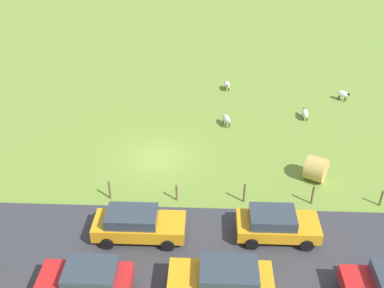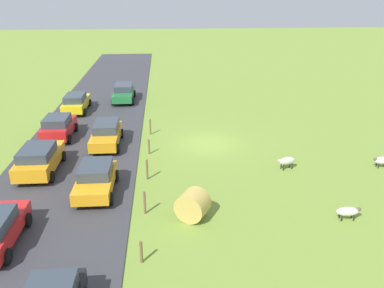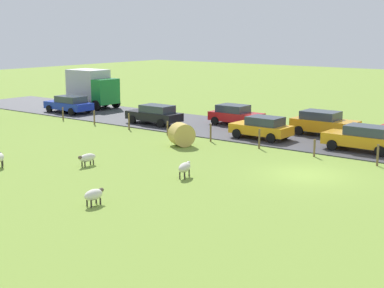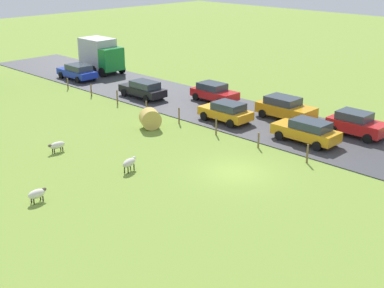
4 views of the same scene
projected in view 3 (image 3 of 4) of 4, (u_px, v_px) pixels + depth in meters
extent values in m
plane|color=olive|center=(306.00, 175.00, 29.25)|extent=(160.00, 160.00, 0.00)
cube|color=#38383D|center=(370.00, 147.00, 36.11)|extent=(8.00, 80.00, 0.06)
ellipsoid|color=silver|center=(93.00, 195.00, 24.08)|extent=(0.95, 0.47, 0.47)
ellipsoid|color=brown|center=(101.00, 190.00, 24.42)|extent=(0.26, 0.18, 0.20)
cylinder|color=#2D2823|center=(96.00, 200.00, 24.43)|extent=(0.07, 0.07, 0.29)
cylinder|color=#2D2823|center=(100.00, 201.00, 24.27)|extent=(0.07, 0.07, 0.29)
cylinder|color=#2D2823|center=(87.00, 203.00, 24.02)|extent=(0.07, 0.07, 0.29)
cylinder|color=#2D2823|center=(91.00, 204.00, 23.87)|extent=(0.07, 0.07, 0.29)
ellipsoid|color=beige|center=(184.00, 167.00, 28.53)|extent=(1.20, 0.76, 0.47)
ellipsoid|color=silver|center=(188.00, 163.00, 28.99)|extent=(0.30, 0.25, 0.20)
cylinder|color=#2D2823|center=(184.00, 173.00, 28.93)|extent=(0.07, 0.07, 0.37)
cylinder|color=#2D2823|center=(189.00, 173.00, 28.84)|extent=(0.07, 0.07, 0.37)
cylinder|color=#2D2823|center=(180.00, 175.00, 28.37)|extent=(0.07, 0.07, 0.37)
cylinder|color=#2D2823|center=(185.00, 176.00, 28.28)|extent=(0.07, 0.07, 0.37)
ellipsoid|color=silver|center=(87.00, 158.00, 31.09)|extent=(1.10, 0.47, 0.44)
ellipsoid|color=brown|center=(80.00, 157.00, 30.67)|extent=(0.26, 0.19, 0.20)
cylinder|color=#2D2823|center=(85.00, 165.00, 30.84)|extent=(0.07, 0.07, 0.29)
cylinder|color=#2D2823|center=(82.00, 164.00, 30.99)|extent=(0.07, 0.07, 0.29)
cylinder|color=#2D2823|center=(93.00, 163.00, 31.30)|extent=(0.07, 0.07, 0.29)
cylinder|color=#2D2823|center=(90.00, 162.00, 31.45)|extent=(0.07, 0.07, 0.29)
ellipsoid|color=black|center=(0.00, 154.00, 31.11)|extent=(0.30, 0.32, 0.20)
cylinder|color=#2D2823|center=(3.00, 163.00, 31.06)|extent=(0.07, 0.07, 0.37)
cylinder|color=#2D2823|center=(2.00, 165.00, 30.58)|extent=(0.07, 0.07, 0.37)
cylinder|color=tan|center=(182.00, 135.00, 36.34)|extent=(1.84, 1.72, 1.47)
cylinder|color=brown|center=(378.00, 155.00, 31.04)|extent=(0.12, 0.12, 1.21)
cylinder|color=brown|center=(314.00, 148.00, 33.31)|extent=(0.12, 0.12, 1.04)
cylinder|color=brown|center=(259.00, 139.00, 35.54)|extent=(0.12, 0.12, 1.24)
cylinder|color=brown|center=(211.00, 133.00, 37.79)|extent=(0.12, 0.12, 1.21)
cylinder|color=brown|center=(167.00, 128.00, 40.06)|extent=(0.12, 0.12, 1.01)
cylinder|color=brown|center=(129.00, 121.00, 42.29)|extent=(0.12, 0.12, 1.22)
cylinder|color=brown|center=(94.00, 118.00, 44.55)|extent=(0.12, 0.12, 1.10)
cylinder|color=brown|center=(63.00, 114.00, 46.81)|extent=(0.12, 0.12, 1.04)
cube|color=#197F33|center=(106.00, 92.00, 52.45)|extent=(2.51, 1.20, 2.30)
cube|color=#B2B2B7|center=(88.00, 86.00, 53.79)|extent=(2.51, 3.50, 3.07)
cylinder|color=black|center=(116.00, 103.00, 53.65)|extent=(0.30, 0.96, 0.96)
cylinder|color=black|center=(96.00, 105.00, 51.71)|extent=(0.30, 0.96, 0.96)
cylinder|color=black|center=(105.00, 101.00, 54.54)|extent=(0.30, 0.96, 0.96)
cylinder|color=black|center=(85.00, 104.00, 52.60)|extent=(0.30, 0.96, 0.96)
cylinder|color=black|center=(91.00, 100.00, 55.69)|extent=(0.30, 0.96, 0.96)
cylinder|color=black|center=(71.00, 103.00, 53.75)|extent=(0.30, 0.96, 0.96)
cube|color=red|center=(236.00, 117.00, 43.95)|extent=(1.87, 4.12, 0.66)
cube|color=#333D47|center=(233.00, 108.00, 44.01)|extent=(1.65, 2.27, 0.56)
cylinder|color=black|center=(257.00, 121.00, 43.93)|extent=(0.22, 0.64, 0.64)
cylinder|color=black|center=(244.00, 124.00, 42.48)|extent=(0.22, 0.64, 0.64)
cylinder|color=black|center=(229.00, 118.00, 45.54)|extent=(0.22, 0.64, 0.64)
cylinder|color=black|center=(215.00, 121.00, 44.09)|extent=(0.22, 0.64, 0.64)
cube|color=orange|center=(325.00, 125.00, 39.62)|extent=(1.97, 4.51, 0.80)
cube|color=#333D47|center=(321.00, 115.00, 39.69)|extent=(1.74, 2.48, 0.56)
cylinder|color=black|center=(350.00, 131.00, 39.59)|extent=(0.22, 0.64, 0.64)
cylinder|color=black|center=(339.00, 135.00, 38.06)|extent=(0.22, 0.64, 0.64)
cylinder|color=black|center=(312.00, 127.00, 41.35)|extent=(0.22, 0.64, 0.64)
cylinder|color=black|center=(299.00, 131.00, 39.82)|extent=(0.22, 0.64, 0.64)
cube|color=orange|center=(261.00, 129.00, 38.51)|extent=(1.86, 4.09, 0.63)
cube|color=#333D47|center=(265.00, 121.00, 38.21)|extent=(1.64, 2.25, 0.56)
cylinder|color=black|center=(237.00, 134.00, 38.65)|extent=(0.22, 0.64, 0.64)
cylinder|color=black|center=(251.00, 130.00, 40.09)|extent=(0.22, 0.64, 0.64)
cylinder|color=black|center=(271.00, 138.00, 37.06)|extent=(0.22, 0.64, 0.64)
cylinder|color=black|center=(285.00, 134.00, 38.50)|extent=(0.22, 0.64, 0.64)
cube|color=black|center=(154.00, 116.00, 44.42)|extent=(1.76, 4.56, 0.63)
cube|color=#333D47|center=(157.00, 109.00, 44.09)|extent=(1.55, 2.51, 0.56)
cylinder|color=black|center=(132.00, 120.00, 44.68)|extent=(0.22, 0.64, 0.64)
cylinder|color=black|center=(147.00, 117.00, 46.05)|extent=(0.22, 0.64, 0.64)
cylinder|color=black|center=(161.00, 123.00, 42.90)|extent=(0.22, 0.64, 0.64)
cylinder|color=black|center=(176.00, 120.00, 44.27)|extent=(0.22, 0.64, 0.64)
cube|color=orange|center=(361.00, 140.00, 34.60)|extent=(1.80, 4.55, 0.69)
cube|color=#333D47|center=(368.00, 130.00, 34.27)|extent=(1.58, 2.50, 0.56)
cylinder|color=black|center=(332.00, 145.00, 34.86)|extent=(0.22, 0.64, 0.64)
cylinder|color=black|center=(344.00, 141.00, 36.25)|extent=(0.22, 0.64, 0.64)
cylinder|color=black|center=(380.00, 151.00, 33.08)|extent=(0.22, 0.64, 0.64)
cube|color=#1933B2|center=(69.00, 106.00, 50.49)|extent=(1.93, 4.55, 0.63)
cube|color=#333D47|center=(71.00, 99.00, 50.17)|extent=(1.70, 2.50, 0.56)
cylinder|color=black|center=(49.00, 109.00, 50.70)|extent=(0.22, 0.64, 0.64)
cylinder|color=black|center=(66.00, 107.00, 52.19)|extent=(0.22, 0.64, 0.64)
cylinder|color=black|center=(71.00, 112.00, 48.92)|extent=(0.22, 0.64, 0.64)
cylinder|color=black|center=(88.00, 109.00, 50.41)|extent=(0.22, 0.64, 0.64)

